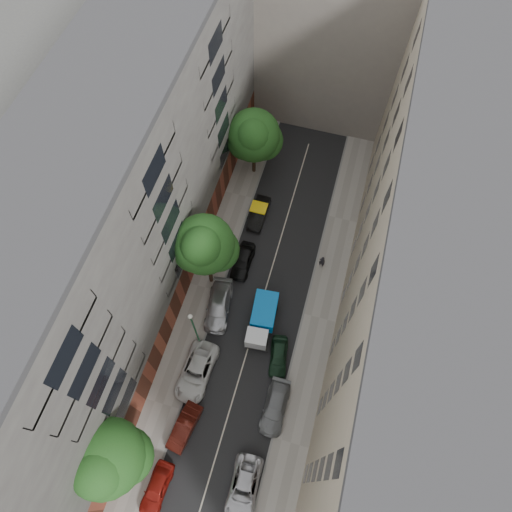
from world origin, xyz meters
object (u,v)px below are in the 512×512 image
(car_left_5, at_px, (259,213))
(car_right_0, at_px, (244,488))
(car_left_2, at_px, (196,372))
(tree_far, at_px, (254,137))
(car_left_1, at_px, (184,427))
(pedestrian, at_px, (322,261))
(tree_near, at_px, (108,460))
(car_right_1, at_px, (275,407))
(car_left_0, at_px, (157,488))
(lamp_post, at_px, (194,328))
(car_right_2, at_px, (278,356))
(car_left_3, at_px, (219,306))
(tree_mid, at_px, (205,247))
(tarp_truck, at_px, (262,319))
(car_left_4, at_px, (243,261))

(car_left_5, xyz_separation_m, car_right_0, (5.60, -24.14, -0.01))
(car_left_2, distance_m, tree_far, 22.66)
(car_left_1, height_order, pedestrian, pedestrian)
(tree_near, bearing_deg, car_left_1, 49.39)
(car_right_0, height_order, tree_near, tree_near)
(car_right_1, bearing_deg, car_left_5, 109.45)
(car_left_0, height_order, lamp_post, lamp_post)
(car_right_2, bearing_deg, car_left_0, -126.91)
(car_left_1, relative_size, pedestrian, 2.47)
(car_left_3, height_order, tree_far, tree_far)
(tree_near, xyz_separation_m, tree_mid, (1.22, 16.82, 0.70))
(car_left_3, xyz_separation_m, car_right_1, (7.20, -7.15, -0.08))
(car_right_0, xyz_separation_m, car_right_1, (0.80, 6.34, 0.01))
(car_right_0, xyz_separation_m, pedestrian, (1.70, 20.40, 0.29))
(car_left_5, height_order, lamp_post, lamp_post)
(tarp_truck, distance_m, lamp_post, 6.66)
(car_right_1, bearing_deg, lamp_post, 155.09)
(car_left_1, bearing_deg, tree_mid, 107.62)
(car_right_2, distance_m, tree_mid, 11.49)
(car_right_2, bearing_deg, car_left_4, 115.38)
(car_left_0, height_order, car_left_4, car_left_4)
(car_left_0, distance_m, car_left_1, 4.77)
(car_left_0, bearing_deg, tree_near, 163.16)
(car_left_2, xyz_separation_m, lamp_post, (-0.61, 2.57, 3.76))
(car_right_1, xyz_separation_m, car_right_2, (-0.80, 4.20, -0.03))
(car_right_2, height_order, pedestrian, pedestrian)
(car_right_1, xyz_separation_m, tree_near, (-9.90, -7.25, 5.68))
(car_left_5, xyz_separation_m, car_right_2, (5.60, -13.60, -0.04))
(car_left_2, bearing_deg, tree_far, 95.13)
(car_left_2, relative_size, tree_far, 0.66)
(car_left_3, bearing_deg, lamp_post, -107.17)
(car_left_2, distance_m, car_left_5, 16.82)
(car_left_3, distance_m, tree_far, 16.71)
(car_left_2, distance_m, car_left_4, 11.23)
(car_left_1, distance_m, car_right_0, 6.53)
(car_left_3, xyz_separation_m, lamp_post, (-0.60, -3.58, 3.76))
(car_left_2, xyz_separation_m, car_right_1, (7.19, -1.00, -0.08))
(tarp_truck, bearing_deg, tree_mid, 149.48)
(car_left_0, xyz_separation_m, car_left_5, (0.80, 26.00, 0.01))
(tree_near, bearing_deg, tree_far, 87.11)
(car_left_0, xyz_separation_m, pedestrian, (8.10, 22.27, 0.29))
(car_left_1, bearing_deg, car_left_5, 98.11)
(car_left_4, xyz_separation_m, car_right_0, (5.60, -18.54, -0.03))
(car_left_1, bearing_deg, pedestrian, 75.48)
(car_left_4, bearing_deg, car_left_1, -91.10)
(tarp_truck, distance_m, car_left_5, 11.48)
(pedestrian, bearing_deg, tarp_truck, 72.10)
(car_left_3, relative_size, car_right_2, 1.38)
(car_left_4, distance_m, tree_far, 12.09)
(tarp_truck, xyz_separation_m, car_left_4, (-3.40, 5.35, -0.56))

